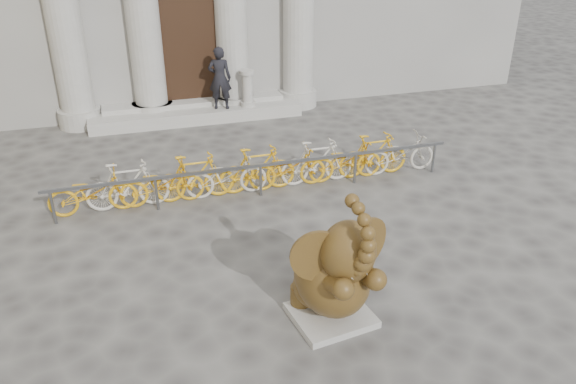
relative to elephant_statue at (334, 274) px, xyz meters
name	(u,v)px	position (x,y,z in m)	size (l,w,h in m)	color
ground	(297,321)	(-0.51, 0.12, -0.81)	(80.00, 80.00, 0.00)	#474442
entrance_steps	(197,113)	(-0.51, 9.52, -0.63)	(6.00, 1.20, 0.36)	#A8A59E
elephant_statue	(334,274)	(0.00, 0.00, 0.00)	(1.48, 1.71, 2.22)	#A8A59E
bike_rack	(258,169)	(0.02, 4.48, -0.31)	(8.57, 0.53, 1.00)	slate
pedestrian	(220,78)	(0.16, 9.23, 0.43)	(0.64, 0.42, 1.76)	black
balustrade_post	(247,90)	(0.94, 9.22, 0.03)	(0.43, 0.43, 1.04)	#A8A59E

